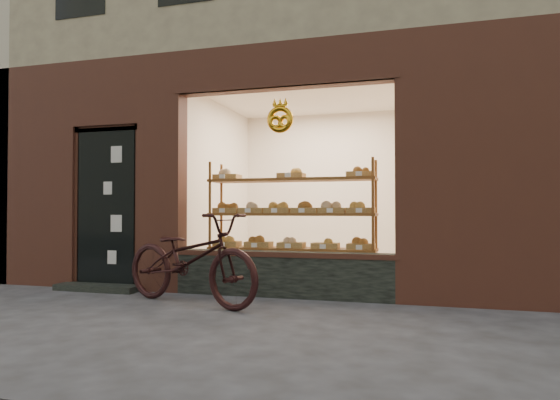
% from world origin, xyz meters
% --- Properties ---
extents(ground, '(90.00, 90.00, 0.00)m').
position_xyz_m(ground, '(0.00, 0.00, 0.00)').
color(ground, '#353535').
extents(display_shelf, '(2.20, 0.45, 1.70)m').
position_xyz_m(display_shelf, '(0.45, 2.55, 0.85)').
color(display_shelf, brown).
rests_on(display_shelf, ground).
extents(bicycle, '(2.06, 1.26, 1.02)m').
position_xyz_m(bicycle, '(-0.41, 1.37, 0.51)').
color(bicycle, black).
rests_on(bicycle, ground).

